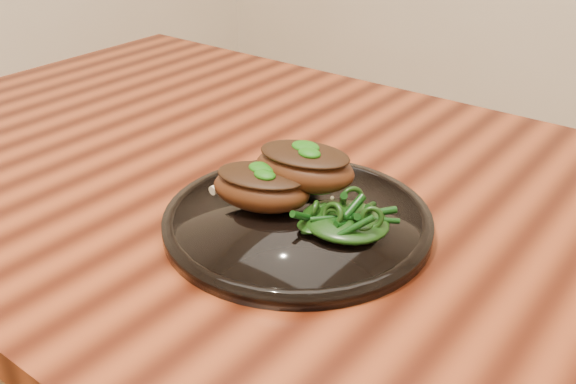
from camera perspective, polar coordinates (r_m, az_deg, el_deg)
The scene contains 6 objects.
desk at distance 0.80m, azimuth 6.95°, elevation -6.59°, with size 1.60×0.80×0.75m.
plate at distance 0.71m, azimuth 0.84°, elevation -2.49°, with size 0.30×0.30×0.02m.
lamb_chop_front at distance 0.71m, azimuth -2.44°, elevation 0.50°, with size 0.13×0.10×0.05m.
lamb_chop_back at distance 0.72m, azimuth 1.44°, elevation 2.36°, with size 0.13×0.09×0.05m.
herb_smear at distance 0.77m, azimuth 1.47°, elevation 0.93°, with size 0.08×0.06×0.01m, color #0B4006.
greens_heap at distance 0.68m, azimuth 5.10°, elevation -2.11°, with size 0.10×0.09×0.04m.
Camera 1 is at (0.32, -0.58, 1.12)m, focal length 40.00 mm.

